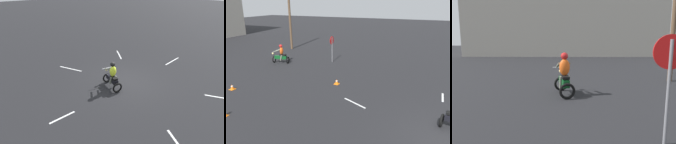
% 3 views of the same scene
% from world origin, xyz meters
% --- Properties ---
extents(ground_plane, '(120.00, 120.00, 0.00)m').
position_xyz_m(ground_plane, '(0.00, 0.00, 0.00)').
color(ground_plane, black).
extents(motorcycle_rider_foreground, '(0.92, 1.56, 1.66)m').
position_xyz_m(motorcycle_rider_foreground, '(0.95, -0.05, 0.73)').
color(motorcycle_rider_foreground, black).
rests_on(motorcycle_rider_foreground, ground).
extents(lane_stripe_e, '(1.27, 0.10, 0.01)m').
position_xyz_m(lane_stripe_e, '(4.42, 0.45, 0.00)').
color(lane_stripe_e, silver).
rests_on(lane_stripe_e, ground).
extents(lane_stripe_nw, '(0.89, 1.38, 0.01)m').
position_xyz_m(lane_stripe_nw, '(-2.86, 4.56, 0.00)').
color(lane_stripe_nw, silver).
rests_on(lane_stripe_nw, ground).
extents(lane_stripe_w, '(2.02, 0.25, 0.01)m').
position_xyz_m(lane_stripe_w, '(-5.16, 0.11, 0.00)').
color(lane_stripe_w, silver).
rests_on(lane_stripe_w, ground).
extents(lane_stripe_sw, '(1.09, 1.70, 0.01)m').
position_xyz_m(lane_stripe_sw, '(-2.87, -3.64, 0.00)').
color(lane_stripe_sw, silver).
rests_on(lane_stripe_sw, ground).
extents(lane_stripe_se, '(0.89, 1.74, 0.01)m').
position_xyz_m(lane_stripe_se, '(1.66, -3.88, 0.00)').
color(lane_stripe_se, silver).
rests_on(lane_stripe_se, ground).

